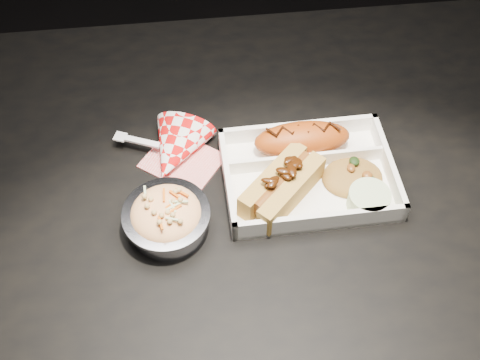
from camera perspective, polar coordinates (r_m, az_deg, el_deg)
The scene contains 8 objects.
dining_table at distance 0.98m, azimuth 3.71°, elevation -3.34°, with size 1.20×0.80×0.75m.
food_tray at distance 0.91m, azimuth 6.45°, elevation 0.33°, with size 0.25×0.18×0.04m.
fried_pastry at distance 0.92m, azimuth 5.91°, elevation 3.88°, with size 0.15×0.06×0.05m, color #AC4611.
hotdog at distance 0.86m, azimuth 4.02°, elevation -0.46°, with size 0.14×0.14×0.06m.
fried_rice_mound at distance 0.90m, azimuth 10.70°, elevation 0.67°, with size 0.09×0.08×0.03m, color #A3712F.
cupcake_liner at distance 0.88m, azimuth 12.09°, elevation -1.87°, with size 0.06×0.06×0.03m, color beige.
foil_coleslaw_cup at distance 0.84m, azimuth -6.98°, elevation -3.49°, with size 0.12×0.12×0.07m.
napkin_fork at distance 0.93m, azimuth -6.17°, elevation 2.77°, with size 0.18×0.15×0.10m.
Camera 1 is at (-0.12, -0.53, 1.48)m, focal length 45.00 mm.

